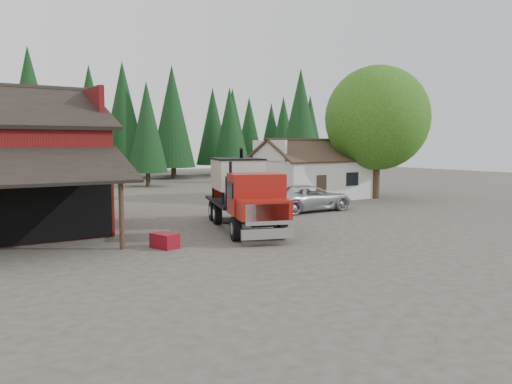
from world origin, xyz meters
TOP-DOWN VIEW (x-y plane):
  - ground at (0.00, 0.00)m, footprint 120.00×120.00m
  - farmhouse at (13.00, 13.00)m, footprint 8.60×6.42m
  - deciduous_tree at (17.01, 9.97)m, footprint 8.00×8.00m
  - conifer_backdrop at (0.00, 42.00)m, footprint 76.00×16.00m
  - near_pine_b at (6.00, 30.00)m, footprint 3.96×3.96m
  - near_pine_c at (22.00, 26.00)m, footprint 4.84×4.84m
  - near_pine_d at (-4.00, 34.00)m, footprint 5.28×5.28m
  - feed_truck at (1.04, 3.58)m, footprint 5.09×9.24m
  - silver_car at (8.00, 7.11)m, footprint 5.90×2.74m
  - equip_box at (-4.07, 1.39)m, footprint 1.01×1.26m

SIDE VIEW (x-z plane):
  - ground at x=0.00m, z-range 0.00..0.00m
  - conifer_backdrop at x=0.00m, z-range -8.00..8.00m
  - equip_box at x=-4.07m, z-range 0.00..0.60m
  - silver_car at x=8.00m, z-range 0.00..1.64m
  - farmhouse at x=13.00m, z-range -0.66..3.99m
  - feed_truck at x=1.04m, z-range -0.13..3.91m
  - near_pine_b at x=6.00m, z-range 0.69..11.09m
  - deciduous_tree at x=17.01m, z-range 0.81..11.01m
  - near_pine_c at x=22.00m, z-range 0.69..13.09m
  - near_pine_d at x=-4.00m, z-range 0.69..14.09m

